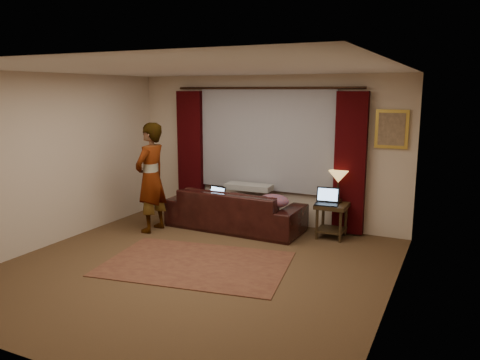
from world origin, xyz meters
name	(u,v)px	position (x,y,z in m)	size (l,w,h in m)	color
floor	(195,268)	(0.00, 0.00, -0.01)	(5.00, 5.00, 0.01)	#513822
ceiling	(191,69)	(0.00, 0.00, 2.60)	(5.00, 5.00, 0.02)	silver
wall_back	(267,150)	(0.00, 2.50, 1.30)	(5.00, 0.02, 2.60)	beige
wall_front	(33,220)	(0.00, -2.50, 1.30)	(5.00, 0.02, 2.60)	beige
wall_left	(52,160)	(-2.50, 0.00, 1.30)	(0.02, 5.00, 2.60)	beige
wall_right	(395,190)	(2.50, 0.00, 1.30)	(0.02, 5.00, 2.60)	beige
sheer_curtain	(266,139)	(0.00, 2.44, 1.50)	(2.50, 0.05, 1.80)	#93939A
drape_left	(191,153)	(-1.50, 2.39, 1.18)	(0.50, 0.14, 2.30)	black
drape_right	(350,164)	(1.50, 2.39, 1.18)	(0.50, 0.14, 2.30)	black
curtain_rod	(265,88)	(0.00, 2.39, 2.38)	(0.04, 0.04, 3.40)	#301D12
picture_frame	(392,129)	(2.10, 2.47, 1.75)	(0.50, 0.04, 0.60)	gold
sofa	(235,202)	(-0.32, 1.87, 0.47)	(2.34, 1.01, 0.94)	black
throw_blanket	(249,172)	(-0.19, 2.15, 0.95)	(0.81, 0.32, 0.10)	#9C9B95
clothing_pile	(274,201)	(0.43, 1.76, 0.58)	(0.51, 0.39, 0.21)	#804A5E
laptop_sofa	(212,195)	(-0.65, 1.67, 0.60)	(0.35, 0.38, 0.25)	black
area_rug	(196,264)	(-0.05, 0.12, 0.01)	(2.46, 1.64, 0.01)	brown
end_table	(331,221)	(1.31, 2.08, 0.28)	(0.49, 0.49, 0.56)	black
tiffany_lamp	(338,186)	(1.35, 2.25, 0.82)	(0.32, 0.32, 0.51)	olive
laptop_table	(327,197)	(1.24, 1.98, 0.69)	(0.36, 0.39, 0.26)	black
person	(151,178)	(-1.52, 1.15, 0.91)	(0.54, 0.54, 1.83)	#9C9B95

